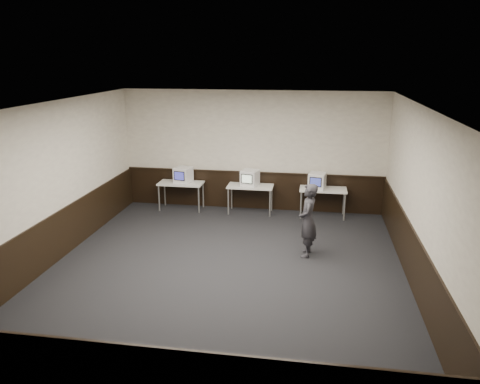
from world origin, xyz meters
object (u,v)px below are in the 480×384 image
(desk_left, at_px, (181,185))
(emac_center, at_px, (250,178))
(desk_center, at_px, (250,188))
(emac_left, at_px, (183,175))
(emac_right, at_px, (317,181))
(desk_right, at_px, (323,191))
(person, at_px, (308,220))

(desk_left, distance_m, emac_center, 1.90)
(desk_center, bearing_deg, emac_left, 178.82)
(desk_left, height_order, emac_center, emac_center)
(desk_center, bearing_deg, emac_center, 138.75)
(emac_left, relative_size, emac_right, 1.02)
(desk_center, bearing_deg, desk_right, 0.00)
(desk_right, relative_size, person, 0.77)
(emac_center, xyz_separation_m, emac_right, (1.75, -0.02, -0.00))
(emac_right, bearing_deg, desk_left, -168.87)
(emac_left, xyz_separation_m, emac_center, (1.82, -0.02, -0.00))
(desk_center, height_order, emac_center, emac_center)
(desk_right, relative_size, emac_center, 2.31)
(desk_center, distance_m, emac_center, 0.28)
(emac_right, relative_size, person, 0.32)
(desk_right, relative_size, emac_right, 2.38)
(emac_right, bearing_deg, person, -82.71)
(emac_center, distance_m, person, 3.05)
(desk_left, relative_size, person, 0.77)
(desk_left, xyz_separation_m, desk_center, (1.90, 0.00, 0.00))
(desk_left, height_order, emac_left, emac_left)
(desk_left, xyz_separation_m, desk_right, (3.80, 0.00, 0.00))
(desk_left, bearing_deg, desk_center, 0.00)
(person, bearing_deg, desk_right, 175.17)
(emac_left, bearing_deg, emac_center, 11.46)
(emac_left, height_order, emac_center, emac_left)
(desk_left, xyz_separation_m, person, (3.46, -2.59, 0.10))
(desk_left, distance_m, desk_center, 1.90)
(desk_right, height_order, emac_right, emac_right)
(emac_center, bearing_deg, emac_right, 12.86)
(emac_right, bearing_deg, emac_left, -169.48)
(emac_left, distance_m, emac_center, 1.82)
(desk_left, bearing_deg, emac_center, 0.42)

